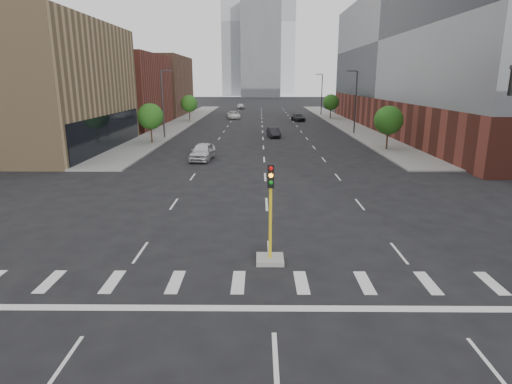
{
  "coord_description": "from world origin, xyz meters",
  "views": [
    {
      "loc": [
        -0.47,
        -8.45,
        7.75
      ],
      "look_at": [
        -0.64,
        11.57,
        2.5
      ],
      "focal_mm": 30.0,
      "sensor_mm": 36.0,
      "label": 1
    }
  ],
  "objects_px": {
    "median_traffic_signal": "(270,241)",
    "car_deep_right": "(298,117)",
    "car_mid_right": "(274,132)",
    "car_far_left": "(233,115)",
    "car_near_left": "(202,152)",
    "car_distant": "(241,106)"
  },
  "relations": [
    {
      "from": "median_traffic_signal",
      "to": "car_far_left",
      "type": "distance_m",
      "value": 72.56
    },
    {
      "from": "car_near_left",
      "to": "car_mid_right",
      "type": "bearing_deg",
      "value": 71.93
    },
    {
      "from": "median_traffic_signal",
      "to": "car_mid_right",
      "type": "distance_m",
      "value": 42.55
    },
    {
      "from": "car_distant",
      "to": "car_mid_right",
      "type": "bearing_deg",
      "value": -91.6
    },
    {
      "from": "car_mid_right",
      "to": "car_far_left",
      "type": "distance_m",
      "value": 30.7
    },
    {
      "from": "car_near_left",
      "to": "car_deep_right",
      "type": "distance_m",
      "value": 43.98
    },
    {
      "from": "median_traffic_signal",
      "to": "car_deep_right",
      "type": "bearing_deg",
      "value": 83.99
    },
    {
      "from": "car_near_left",
      "to": "car_far_left",
      "type": "height_order",
      "value": "car_near_left"
    },
    {
      "from": "median_traffic_signal",
      "to": "car_far_left",
      "type": "height_order",
      "value": "median_traffic_signal"
    },
    {
      "from": "car_near_left",
      "to": "car_deep_right",
      "type": "height_order",
      "value": "car_near_left"
    },
    {
      "from": "median_traffic_signal",
      "to": "car_mid_right",
      "type": "height_order",
      "value": "median_traffic_signal"
    },
    {
      "from": "car_near_left",
      "to": "car_distant",
      "type": "height_order",
      "value": "car_near_left"
    },
    {
      "from": "car_near_left",
      "to": "car_far_left",
      "type": "relative_size",
      "value": 0.91
    },
    {
      "from": "car_mid_right",
      "to": "car_far_left",
      "type": "xyz_separation_m",
      "value": [
        -7.38,
        29.8,
        0.08
      ]
    },
    {
      "from": "car_far_left",
      "to": "car_deep_right",
      "type": "relative_size",
      "value": 1.12
    },
    {
      "from": "median_traffic_signal",
      "to": "car_deep_right",
      "type": "distance_m",
      "value": 67.11
    },
    {
      "from": "median_traffic_signal",
      "to": "car_mid_right",
      "type": "xyz_separation_m",
      "value": [
        1.5,
        42.52,
        -0.3
      ]
    },
    {
      "from": "car_near_left",
      "to": "car_distant",
      "type": "bearing_deg",
      "value": 94.92
    },
    {
      "from": "median_traffic_signal",
      "to": "car_deep_right",
      "type": "xyz_separation_m",
      "value": [
        7.03,
        66.74,
        -0.27
      ]
    },
    {
      "from": "car_mid_right",
      "to": "car_near_left",
      "type": "bearing_deg",
      "value": -121.13
    },
    {
      "from": "car_mid_right",
      "to": "car_far_left",
      "type": "height_order",
      "value": "car_far_left"
    },
    {
      "from": "median_traffic_signal",
      "to": "car_distant",
      "type": "relative_size",
      "value": 0.99
    }
  ]
}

